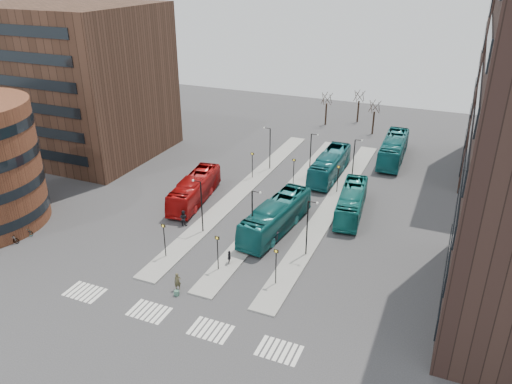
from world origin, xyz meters
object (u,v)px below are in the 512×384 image
at_px(teal_bus_a, 276,217).
at_px(traveller, 178,282).
at_px(bicycle_far, 25,232).
at_px(teal_bus_b, 330,165).
at_px(red_bus, 195,189).
at_px(teal_bus_d, 393,149).
at_px(commuter_a, 183,218).
at_px(commuter_b, 229,258).
at_px(commuter_c, 276,237).
at_px(suitcase, 177,293).
at_px(teal_bus_c, 351,202).
at_px(bicycle_mid, 11,240).

bearing_deg(teal_bus_a, traveller, -101.19).
bearing_deg(bicycle_far, teal_bus_b, -58.06).
height_order(red_bus, bicycle_far, red_bus).
bearing_deg(teal_bus_d, red_bus, -132.09).
bearing_deg(commuter_a, commuter_b, 143.98).
xyz_separation_m(traveller, commuter_a, (-5.84, 10.82, 0.07)).
bearing_deg(bicycle_far, commuter_c, -86.56).
bearing_deg(traveller, commuter_c, 20.98).
height_order(suitcase, traveller, traveller).
height_order(teal_bus_c, bicycle_mid, teal_bus_c).
distance_m(teal_bus_a, commuter_a, 10.58).
xyz_separation_m(commuter_c, bicycle_far, (-25.96, -9.26, -0.29)).
relative_size(teal_bus_a, teal_bus_d, 0.97).
height_order(teal_bus_b, bicycle_far, teal_bus_b).
bearing_deg(teal_bus_c, commuter_c, -125.73).
xyz_separation_m(teal_bus_b, commuter_c, (-0.25, -19.98, -0.93)).
height_order(commuter_a, bicycle_far, commuter_a).
xyz_separation_m(teal_bus_a, teal_bus_b, (1.31, 17.30, -0.05)).
bearing_deg(teal_bus_b, bicycle_far, -131.52).
distance_m(suitcase, bicycle_far, 21.16).
relative_size(teal_bus_a, bicycle_mid, 7.31).
bearing_deg(teal_bus_b, commuter_c, -90.37).
relative_size(traveller, commuter_a, 0.92).
xyz_separation_m(red_bus, bicycle_far, (-12.89, -14.95, -1.14)).
height_order(teal_bus_d, commuter_b, teal_bus_d).
xyz_separation_m(suitcase, teal_bus_c, (10.65, 22.01, 1.32)).
height_order(teal_bus_b, traveller, teal_bus_b).
xyz_separation_m(teal_bus_a, bicycle_mid, (-24.89, -13.83, -1.25)).
height_order(teal_bus_c, teal_bus_d, teal_bus_d).
distance_m(teal_bus_b, commuter_b, 25.70).
distance_m(suitcase, teal_bus_c, 24.48).
distance_m(red_bus, teal_bus_c, 19.25).
bearing_deg(red_bus, commuter_c, -31.28).
relative_size(teal_bus_d, bicycle_mid, 7.55).
distance_m(red_bus, teal_bus_a, 12.38).
relative_size(red_bus, commuter_c, 7.42).
distance_m(teal_bus_c, traveller, 23.87).
bearing_deg(commuter_b, bicycle_far, 75.27).
relative_size(commuter_a, commuter_b, 1.20).
bearing_deg(suitcase, bicycle_far, 168.03).
relative_size(red_bus, teal_bus_c, 1.04).
height_order(bicycle_mid, bicycle_far, bicycle_mid).
bearing_deg(commuter_b, teal_bus_b, -30.77).
xyz_separation_m(teal_bus_d, traveller, (-12.67, -40.91, -0.97)).
distance_m(suitcase, teal_bus_d, 43.56).
relative_size(red_bus, bicycle_far, 6.17).
height_order(commuter_a, commuter_b, commuter_a).
relative_size(suitcase, red_bus, 0.04).
height_order(teal_bus_a, bicycle_mid, teal_bus_a).
bearing_deg(red_bus, teal_bus_a, -21.81).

